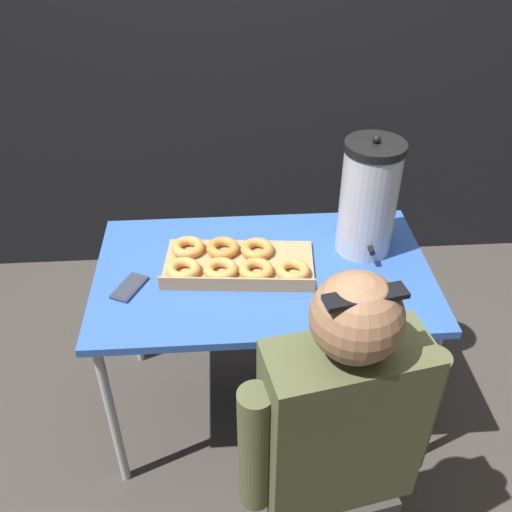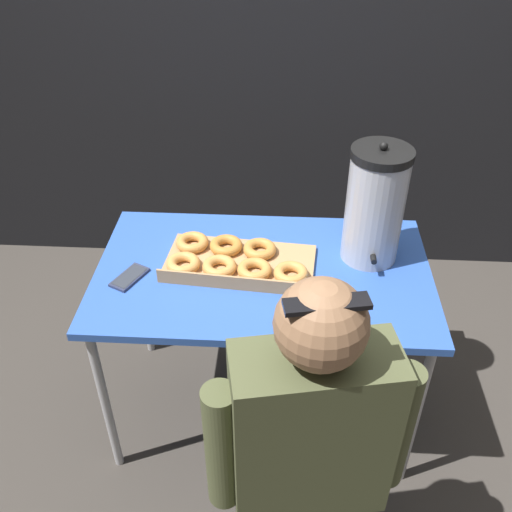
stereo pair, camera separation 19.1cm
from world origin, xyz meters
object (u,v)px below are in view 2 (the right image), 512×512
at_px(cell_phone, 130,277).
at_px(person_seated, 308,463).
at_px(donut_box, 235,261).
at_px(coffee_urn, 375,206).

distance_m(cell_phone, person_seated, 0.84).
distance_m(donut_box, coffee_urn, 0.51).
bearing_deg(coffee_urn, donut_box, -169.05).
height_order(donut_box, cell_phone, donut_box).
bearing_deg(cell_phone, coffee_urn, 38.50).
bearing_deg(donut_box, person_seated, -63.83).
height_order(coffee_urn, cell_phone, coffee_urn).
height_order(donut_box, coffee_urn, coffee_urn).
xyz_separation_m(donut_box, person_seated, (0.25, -0.65, -0.17)).
relative_size(donut_box, cell_phone, 3.50).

